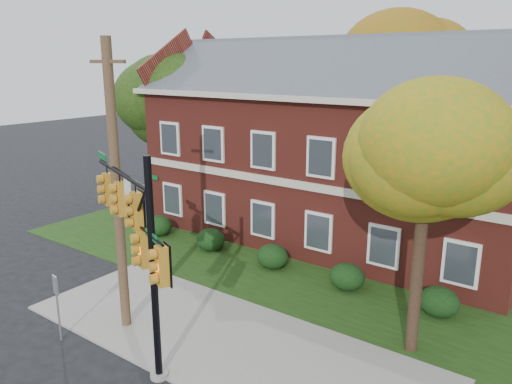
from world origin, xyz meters
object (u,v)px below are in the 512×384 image
Objects in this scene: tree_near_right at (436,136)px; sign_post at (57,297)px; hedge_left at (211,240)px; traffic_signal at (138,234)px; hedge_right at (347,277)px; utility_pole at (117,190)px; tree_left_rear at (174,96)px; tree_far_rear at (422,57)px; apartment_building at (334,138)px; hedge_center at (272,256)px; hedge_far_left at (159,226)px; hedge_far_right at (439,302)px.

tree_near_right is 3.88× the size of sign_post.
traffic_signal reaches higher than hedge_left.
hedge_right is 9.34m from utility_pole.
tree_far_rear reaches higher than tree_left_rear.
utility_pole is 4.22× the size of sign_post.
apartment_building reaches higher than hedge_center.
hedge_center is at bearing -90.00° from apartment_building.
hedge_far_left and hedge_left have the same top height.
tree_near_right is (10.72, -2.83, 6.14)m from hedge_left.
tree_far_rear reaches higher than sign_post.
tree_near_right is 18.33m from tree_left_rear.
tree_far_rear is at bearing 69.71° from hedge_left.
hedge_left is at bearing 180.00° from hedge_far_right.
hedge_far_right is (14.00, 0.00, 0.00)m from hedge_far_left.
hedge_far_right is 6.77m from tree_near_right.
hedge_far_right is (10.50, 0.00, 0.00)m from hedge_left.
hedge_left is 9.47m from traffic_signal.
hedge_center is at bearing 85.45° from sign_post.
sign_post is (-2.19, -8.70, 0.98)m from hedge_center.
utility_pole reaches higher than tree_left_rear.
hedge_left is at bearing 140.65° from traffic_signal.
hedge_right is 3.50m from hedge_far_right.
hedge_left is at bearing 180.00° from hedge_center.
hedge_far_left is 1.00× the size of hedge_far_right.
tree_left_rear is 4.02× the size of sign_post.
hedge_far_left and hedge_center have the same top height.
tree_far_rear reaches higher than hedge_left.
sign_post is (1.31, -8.70, 0.98)m from hedge_left.
tree_far_rear reaches higher than hedge_far_right.
tree_far_rear is 23.27m from sign_post.
hedge_far_left and hedge_far_right have the same top height.
tree_left_rear is 0.95× the size of utility_pole.
utility_pole reaches higher than sign_post.
tree_left_rear is at bearing 166.11° from hedge_far_right.
sign_post is (7.54, -12.84, -5.18)m from tree_left_rear.
hedge_left is at bearing 165.19° from tree_near_right.
hedge_left is 10.50m from hedge_far_right.
tree_near_right is at bearing -48.23° from apartment_building.
hedge_far_left is at bearing 180.00° from hedge_center.
hedge_right is at bearing 66.39° from sign_post.
hedge_far_left and hedge_right have the same top height.
hedge_right is (7.00, 0.00, 0.00)m from hedge_left.
sign_post is at bearing -123.19° from hedge_right.
tree_near_right is at bearing 22.14° from utility_pole.
traffic_signal is (10.44, -11.91, -2.75)m from tree_left_rear.
tree_left_rear is at bearing 123.42° from hedge_far_left.
utility_pole is at bearing 71.20° from sign_post.
hedge_left is at bearing -123.67° from apartment_building.
traffic_signal is at bearing -28.19° from utility_pole.
tree_left_rear is at bearing -173.46° from apartment_building.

